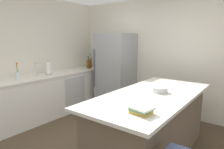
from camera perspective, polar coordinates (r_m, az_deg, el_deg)
The scene contains 14 objects.
wall_rear at distance 4.58m, azimuth 16.87°, elevation 4.84°, with size 6.00×0.10×2.60m, color silver.
wall_left at distance 4.53m, azimuth -26.06°, elevation 4.19°, with size 0.10×6.00×2.60m, color silver.
counter_run_left at distance 4.71m, azimuth -16.27°, elevation -5.37°, with size 0.65×2.95×0.93m.
kitchen_island at distance 3.03m, azimuth 11.26°, elevation -13.78°, with size 1.04×2.29×0.93m.
refrigerator at distance 4.85m, azimuth 1.03°, elevation 0.88°, with size 0.79×0.77×1.82m.
sink_faucet at distance 4.41m, azimuth -21.03°, elevation 1.56°, with size 0.15×0.05×0.30m.
flower_vase at distance 4.17m, azimuth -25.43°, elevation 0.06°, with size 0.08×0.08×0.34m.
paper_towel_roll at distance 4.55m, azimuth -17.73°, elevation 1.70°, with size 0.14×0.14×0.31m.
wine_bottle at distance 5.46m, azimuth -4.77°, elevation 3.79°, with size 0.07×0.07×0.42m.
gin_bottle at distance 5.45m, azimuth -6.20°, elevation 3.57°, with size 0.08×0.08×0.36m.
vinegar_bottle at distance 5.33m, azimuth -6.05°, elevation 3.05°, with size 0.05×0.05×0.27m.
whiskey_bottle at distance 5.25m, azimuth -6.81°, elevation 3.10°, with size 0.09×0.09×0.32m.
cookbook_stack at distance 2.11m, azimuth 8.33°, elevation -9.93°, with size 0.27×0.22×0.08m.
mixing_bowl at distance 2.95m, azimuth 13.54°, elevation -4.29°, with size 0.22×0.22×0.08m.
Camera 1 is at (1.58, -2.03, 1.69)m, focal length 31.90 mm.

